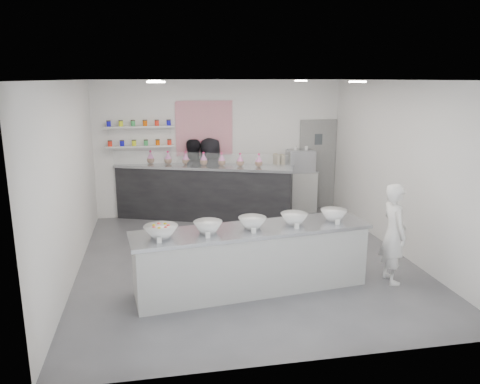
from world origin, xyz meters
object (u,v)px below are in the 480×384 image
prep_counter (252,259)px  staff_right (211,177)px  back_bar (204,192)px  woman_prep (394,233)px  staff_left (192,178)px  espresso_ledge (288,191)px  espresso_machine (300,160)px

prep_counter → staff_right: staff_right is taller
back_bar → woman_prep: (2.43, -3.81, 0.17)m
back_bar → staff_right: 0.42m
woman_prep → staff_right: size_ratio=0.87×
woman_prep → staff_right: staff_right is taller
staff_left → staff_right: size_ratio=0.99×
staff_left → espresso_ledge: bearing=163.9°
espresso_machine → staff_left: size_ratio=0.35×
espresso_machine → staff_right: 2.09m
woman_prep → staff_right: 4.64m
staff_left → staff_right: 0.42m
espresso_ledge → woman_prep: woman_prep is taller
back_bar → woman_prep: woman_prep is taller
staff_left → staff_right: (0.42, 0.00, 0.01)m
back_bar → espresso_ledge: back_bar is taller
back_bar → espresso_ledge: size_ratio=2.97×
espresso_machine → staff_right: bearing=178.5°
back_bar → staff_left: staff_left is taller
woman_prep → staff_right: bearing=31.5°
prep_counter → espresso_ledge: size_ratio=2.66×
back_bar → espresso_machine: size_ratio=6.39×
espresso_machine → espresso_ledge: bearing=180.0°
woman_prep → staff_left: size_ratio=0.88×
staff_right → woman_prep: bearing=100.2°
back_bar → woman_prep: size_ratio=2.53×
prep_counter → staff_right: (-0.11, 3.95, 0.41)m
espresso_machine → back_bar: bearing=-175.0°
espresso_machine → staff_right: size_ratio=0.34×
staff_left → staff_right: bearing=165.3°
staff_left → prep_counter: bearing=82.9°
espresso_machine → staff_right: (-2.06, 0.06, -0.32)m
prep_counter → back_bar: bearing=87.4°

